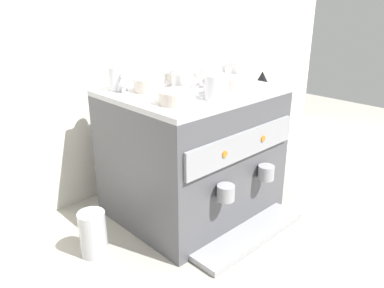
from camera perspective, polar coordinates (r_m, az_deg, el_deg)
ground_plane at (r=1.52m, az=0.00°, el=-9.37°), size 4.00×4.00×0.00m
tiled_backsplash_wall at (r=1.60m, az=-9.25°, el=13.77°), size 2.80×0.03×1.15m
espresso_machine at (r=1.42m, az=0.12°, el=-1.24°), size 0.55×0.57×0.47m
ceramic_cup_0 at (r=1.35m, az=-1.63°, el=9.68°), size 0.08×0.11×0.07m
ceramic_cup_1 at (r=1.34m, az=-10.91°, el=9.52°), size 0.06×0.11×0.08m
ceramic_cup_2 at (r=1.39m, az=2.41°, el=9.99°), size 0.11×0.08×0.06m
ceramic_cup_3 at (r=1.46m, az=6.77°, el=10.62°), size 0.07×0.11×0.08m
ceramic_cup_4 at (r=1.25m, az=-1.16°, el=8.90°), size 0.10×0.06×0.07m
ceramic_cup_5 at (r=1.21m, az=3.37°, el=8.47°), size 0.11×0.09×0.08m
ceramic_bowl_0 at (r=1.36m, az=6.35°, el=8.97°), size 0.11×0.11×0.04m
ceramic_bowl_1 at (r=1.15m, az=-2.29°, el=6.92°), size 0.11×0.11×0.04m
ceramic_bowl_2 at (r=1.46m, az=-1.80°, el=9.91°), size 0.12×0.12×0.04m
ceramic_bowl_3 at (r=1.32m, az=-6.47°, el=8.74°), size 0.11×0.11×0.04m
coffee_grinder at (r=1.74m, az=9.92°, el=2.46°), size 0.16×0.16×0.48m
milk_pitcher at (r=1.28m, az=-14.51°, el=-12.76°), size 0.09×0.09×0.15m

